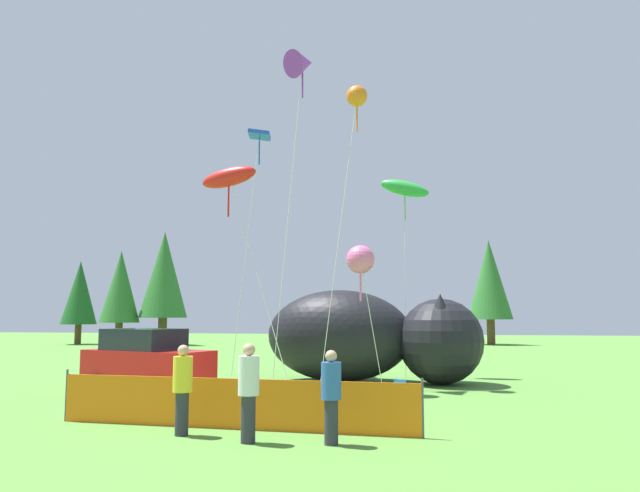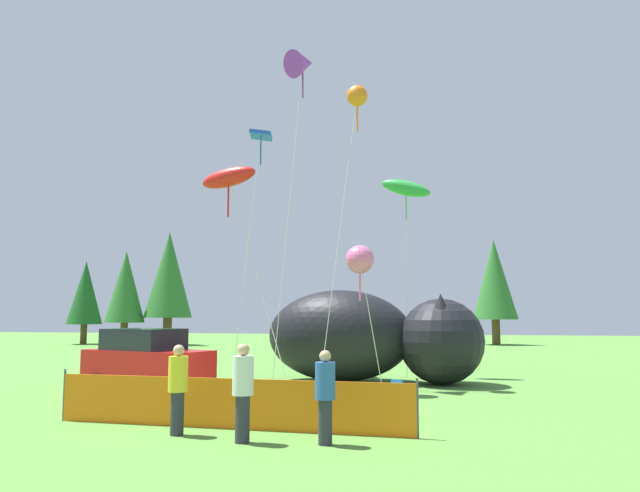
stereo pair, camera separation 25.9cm
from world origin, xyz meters
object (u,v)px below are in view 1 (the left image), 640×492
Objects in this scene: spectator_in_red_shirt at (249,388)px; spectator_in_yellow_shirt at (331,393)px; inflatable_cat at (367,339)px; kite_pink_octopus at (360,260)px; kite_red_lizard at (229,178)px; folding_chair at (395,396)px; kite_green_fish at (405,189)px; parked_car at (147,362)px; kite_purple_delta at (302,64)px; kite_orange_flower at (357,98)px; spectator_in_black_shirt at (183,386)px; kite_blue_box at (259,140)px.

spectator_in_yellow_shirt is at bearing 3.88° from spectator_in_red_shirt.
spectator_in_yellow_shirt is 0.94× the size of spectator_in_red_shirt.
inflatable_cat is at bearing 92.08° from spectator_in_yellow_shirt.
kite_red_lizard is at bearing -175.79° from kite_pink_octopus.
inflatable_cat is 10.74m from spectator_in_yellow_shirt.
kite_green_fish reaches higher than folding_chair.
parked_car is 4.84× the size of folding_chair.
inflatable_cat is 4.24× the size of spectator_in_red_shirt.
kite_purple_delta is at bearing 48.05° from kite_red_lizard.
kite_orange_flower is 2.35m from kite_purple_delta.
spectator_in_black_shirt is 15.86m from kite_blue_box.
inflatable_cat is 4.03m from kite_pink_octopus.
kite_purple_delta reaches higher than kite_blue_box.
kite_purple_delta reaches higher than kite_pink_octopus.
inflatable_cat is at bearing -116.90° from folding_chair.
spectator_in_red_shirt is 1.03× the size of spectator_in_black_shirt.
kite_pink_octopus is 0.45× the size of kite_blue_box.
kite_purple_delta is at bearing -55.08° from kite_blue_box.
kite_pink_octopus reaches higher than spectator_in_red_shirt.
kite_purple_delta is (-0.95, 9.63, 10.42)m from spectator_in_red_shirt.
folding_chair is 15.15m from kite_blue_box.
kite_orange_flower is (6.04, 3.55, 9.15)m from parked_car.
spectator_in_red_shirt is 0.41× the size of kite_pink_octopus.
spectator_in_yellow_shirt is at bearing -86.58° from kite_orange_flower.
kite_blue_box is at bearing 156.31° from inflatable_cat.
kite_pink_octopus reaches higher than spectator_in_yellow_shirt.
kite_orange_flower is at bearing 49.55° from parked_car.
kite_pink_octopus is 0.56× the size of kite_green_fish.
kite_orange_flower reaches higher than spectator_in_black_shirt.
parked_car is 8.07m from spectator_in_red_shirt.
kite_orange_flower is 6.37m from kite_pink_octopus.
kite_purple_delta reaches higher than parked_car.
parked_car is at bearing 136.95° from spectator_in_yellow_shirt.
kite_blue_box is (-6.23, 10.20, 9.30)m from folding_chair.
spectator_in_black_shirt is at bearing 173.25° from spectator_in_yellow_shirt.
spectator_in_black_shirt is 13.91m from kite_purple_delta.
inflatable_cat is 10.72m from spectator_in_black_shirt.
kite_green_fish is 6.57m from kite_blue_box.
folding_chair is at bearing -74.32° from inflatable_cat.
folding_chair is 11.75m from kite_orange_flower.
spectator_in_red_shirt is at bearing 13.98° from folding_chair.
kite_blue_box is at bearing 97.91° from parked_car.
spectator_in_yellow_shirt is 1.58m from spectator_in_red_shirt.
parked_car is 0.41× the size of kite_orange_flower.
kite_purple_delta is (-2.27, 1.89, 7.31)m from kite_pink_octopus.
parked_car reaches higher than folding_chair.
kite_purple_delta reaches higher than spectator_in_yellow_shirt.
kite_red_lizard is 6.78m from kite_blue_box.
kite_orange_flower reaches higher than inflatable_cat.
kite_orange_flower reaches higher than spectator_in_red_shirt.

